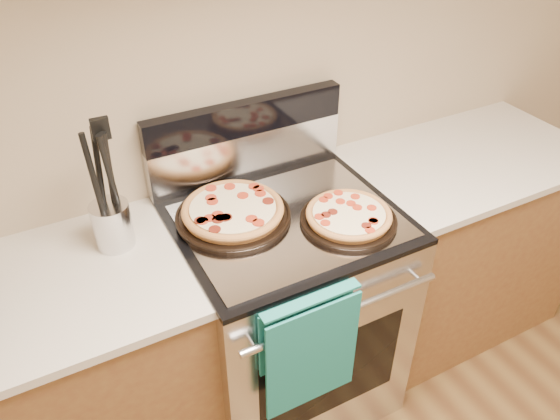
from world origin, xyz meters
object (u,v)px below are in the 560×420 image
range_body (285,313)px  pepperoni_pizza_back (233,212)px  utensil_crock (113,225)px  pepperoni_pizza_front (349,217)px

range_body → pepperoni_pizza_back: size_ratio=2.34×
range_body → utensil_crock: bearing=165.8°
range_body → pepperoni_pizza_back: 0.53m
pepperoni_pizza_front → utensil_crock: bearing=159.4°
pepperoni_pizza_back → range_body: bearing=-22.9°
utensil_crock → pepperoni_pizza_back: bearing=-10.2°
range_body → utensil_crock: 0.78m
range_body → pepperoni_pizza_back: bearing=157.1°
range_body → pepperoni_pizza_front: size_ratio=2.80×
pepperoni_pizza_front → range_body: bearing=142.2°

